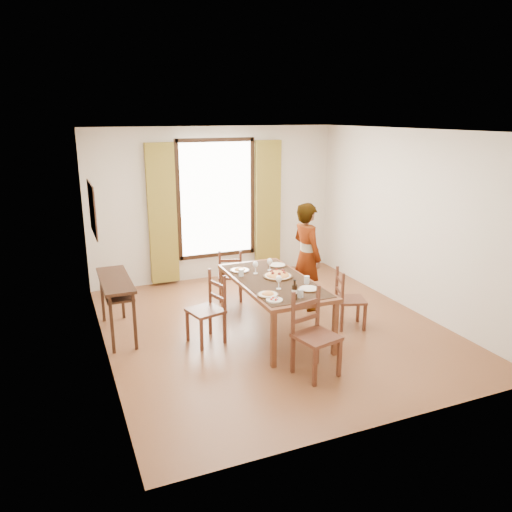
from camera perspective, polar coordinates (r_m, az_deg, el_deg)
name	(u,v)px	position (r m, az deg, el deg)	size (l,w,h in m)	color
ground	(273,327)	(7.11, 1.91, -8.14)	(5.00, 5.00, 0.00)	#552D1A
room_shell	(269,218)	(6.75, 1.54, 4.32)	(4.60, 5.10, 2.74)	beige
console_table	(116,287)	(6.90, -15.75, -3.41)	(0.38, 1.20, 0.80)	black
dining_table	(274,284)	(6.73, 2.07, -3.23)	(0.95, 1.94, 0.76)	brown
chair_west	(208,311)	(6.56, -5.54, -6.25)	(0.50, 0.50, 0.93)	brown
chair_north	(230,276)	(7.99, -2.97, -2.33)	(0.48, 0.48, 0.85)	brown
chair_south	(314,336)	(5.79, 6.69, -9.12)	(0.53, 0.53, 0.99)	brown
chair_east	(349,300)	(7.10, 10.55, -5.02)	(0.47, 0.47, 0.85)	brown
man	(307,256)	(7.59, 5.82, -0.04)	(0.46, 0.64, 1.64)	gray
plate_sw	(268,293)	(6.13, 1.37, -4.30)	(0.27, 0.27, 0.05)	silver
plate_se	(309,288)	(6.36, 6.05, -3.61)	(0.27, 0.27, 0.05)	silver
plate_nw	(240,269)	(7.06, -1.85, -1.51)	(0.27, 0.27, 0.05)	silver
plate_ne	(277,264)	(7.30, 2.43, -0.93)	(0.27, 0.27, 0.05)	silver
pasta_platter	(278,274)	(6.79, 2.51, -2.03)	(0.40, 0.40, 0.10)	#B55717
caprese_plate	(274,299)	(5.97, 2.12, -4.94)	(0.20, 0.20, 0.04)	silver
wine_glass_a	(279,282)	(6.33, 2.61, -3.00)	(0.08, 0.08, 0.18)	white
wine_glass_b	(270,264)	(7.06, 1.58, -0.96)	(0.08, 0.08, 0.18)	white
wine_glass_c	(255,267)	(6.92, -0.06, -1.30)	(0.08, 0.08, 0.18)	white
tumbler_a	(307,280)	(6.58, 5.82, -2.71)	(0.07, 0.07, 0.10)	silver
tumbler_b	(241,273)	(6.84, -1.71, -1.90)	(0.07, 0.07, 0.10)	silver
tumbler_c	(301,293)	(6.08, 5.11, -4.27)	(0.07, 0.07, 0.10)	silver
wine_bottle	(295,289)	(5.99, 4.43, -3.82)	(0.07, 0.07, 0.25)	black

